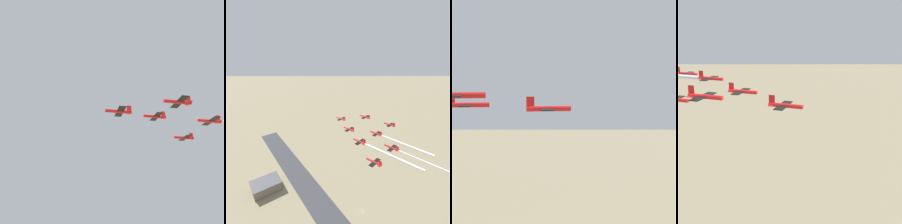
# 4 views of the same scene
# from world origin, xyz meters

# --- Properties ---
(jet_0) EXTENTS (8.19, 8.49, 2.84)m
(jet_0) POSITION_xyz_m (-36.24, -5.57, 132.27)
(jet_0) COLOR red
(jet_1) EXTENTS (8.19, 8.49, 2.84)m
(jet_1) POSITION_xyz_m (-41.93, -22.76, 132.40)
(jet_1) COLOR red
(jet_2) EXTENTS (8.19, 8.49, 2.84)m
(jet_2) POSITION_xyz_m (-23.98, -18.89, 135.49)
(jet_2) COLOR red
(jet_3) EXTENTS (8.19, 8.49, 2.84)m
(jet_3) POSITION_xyz_m (-47.61, -39.95, 133.40)
(jet_3) COLOR red
(jet_6) EXTENTS (8.19, 8.49, 2.84)m
(jet_6) POSITION_xyz_m (-53.30, -57.14, 132.45)
(jet_6) COLOR red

